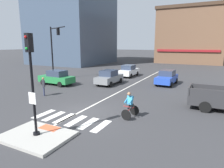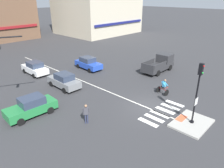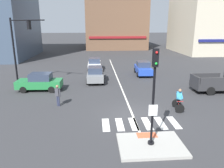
{
  "view_description": "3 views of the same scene",
  "coord_description": "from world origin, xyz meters",
  "px_view_note": "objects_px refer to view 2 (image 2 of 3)",
  "views": [
    {
      "loc": [
        7.29,
        -10.2,
        4.49
      ],
      "look_at": [
        0.83,
        2.71,
        1.55
      ],
      "focal_mm": 31.33,
      "sensor_mm": 36.0,
      "label": 1
    },
    {
      "loc": [
        -14.44,
        -9.02,
        9.38
      ],
      "look_at": [
        -1.38,
        3.42,
        1.69
      ],
      "focal_mm": 33.69,
      "sensor_mm": 36.0,
      "label": 2
    },
    {
      "loc": [
        -2.71,
        -13.43,
        6.02
      ],
      "look_at": [
        -1.38,
        4.05,
        1.12
      ],
      "focal_mm": 34.32,
      "sensor_mm": 36.0,
      "label": 3
    }
  ],
  "objects_px": {
    "pickup_truck_charcoal_cross_right": "(160,64)",
    "cyclist": "(163,86)",
    "car_green_cross_left": "(31,107)",
    "car_blue_eastbound_far": "(88,63)",
    "pedestrian_at_curb_left": "(86,112)",
    "signal_pole": "(198,89)",
    "car_white_westbound_distant": "(35,68)",
    "car_grey_westbound_far": "(64,81)"
  },
  "relations": [
    {
      "from": "car_white_westbound_distant",
      "to": "pickup_truck_charcoal_cross_right",
      "type": "height_order",
      "value": "pickup_truck_charcoal_cross_right"
    },
    {
      "from": "cyclist",
      "to": "pedestrian_at_curb_left",
      "type": "height_order",
      "value": "cyclist"
    },
    {
      "from": "car_green_cross_left",
      "to": "pedestrian_at_curb_left",
      "type": "bearing_deg",
      "value": -60.95
    },
    {
      "from": "pickup_truck_charcoal_cross_right",
      "to": "pedestrian_at_curb_left",
      "type": "distance_m",
      "value": 14.99
    },
    {
      "from": "cyclist",
      "to": "car_blue_eastbound_far",
      "type": "bearing_deg",
      "value": 90.27
    },
    {
      "from": "pickup_truck_charcoal_cross_right",
      "to": "car_white_westbound_distant",
      "type": "bearing_deg",
      "value": 138.11
    },
    {
      "from": "car_blue_eastbound_far",
      "to": "pickup_truck_charcoal_cross_right",
      "type": "relative_size",
      "value": 0.82
    },
    {
      "from": "pickup_truck_charcoal_cross_right",
      "to": "pedestrian_at_curb_left",
      "type": "relative_size",
      "value": 3.06
    },
    {
      "from": "car_green_cross_left",
      "to": "cyclist",
      "type": "height_order",
      "value": "cyclist"
    },
    {
      "from": "car_blue_eastbound_far",
      "to": "cyclist",
      "type": "bearing_deg",
      "value": -89.73
    },
    {
      "from": "car_blue_eastbound_far",
      "to": "cyclist",
      "type": "xyz_separation_m",
      "value": [
        0.05,
        -11.55,
        0.06
      ]
    },
    {
      "from": "signal_pole",
      "to": "pedestrian_at_curb_left",
      "type": "xyz_separation_m",
      "value": [
        -5.63,
        6.06,
        -2.07
      ]
    },
    {
      "from": "car_green_cross_left",
      "to": "car_blue_eastbound_far",
      "type": "bearing_deg",
      "value": 27.32
    },
    {
      "from": "car_grey_westbound_far",
      "to": "cyclist",
      "type": "distance_m",
      "value": 10.52
    },
    {
      "from": "cyclist",
      "to": "signal_pole",
      "type": "bearing_deg",
      "value": -124.96
    },
    {
      "from": "signal_pole",
      "to": "pickup_truck_charcoal_cross_right",
      "type": "xyz_separation_m",
      "value": [
        9.14,
        8.6,
        -2.08
      ]
    },
    {
      "from": "pickup_truck_charcoal_cross_right",
      "to": "cyclist",
      "type": "bearing_deg",
      "value": -145.55
    },
    {
      "from": "signal_pole",
      "to": "car_white_westbound_distant",
      "type": "bearing_deg",
      "value": 98.52
    },
    {
      "from": "car_grey_westbound_far",
      "to": "cyclist",
      "type": "xyz_separation_m",
      "value": [
        5.94,
        -8.68,
        0.06
      ]
    },
    {
      "from": "signal_pole",
      "to": "cyclist",
      "type": "distance_m",
      "value": 5.89
    },
    {
      "from": "signal_pole",
      "to": "car_green_cross_left",
      "type": "bearing_deg",
      "value": 127.79
    },
    {
      "from": "cyclist",
      "to": "pedestrian_at_curb_left",
      "type": "xyz_separation_m",
      "value": [
        -8.77,
        1.57,
        0.11
      ]
    },
    {
      "from": "car_green_cross_left",
      "to": "pickup_truck_charcoal_cross_right",
      "type": "xyz_separation_m",
      "value": [
        17.14,
        -1.71,
        0.17
      ]
    },
    {
      "from": "car_white_westbound_distant",
      "to": "pedestrian_at_curb_left",
      "type": "xyz_separation_m",
      "value": [
        -2.72,
        -13.36,
        0.17
      ]
    },
    {
      "from": "signal_pole",
      "to": "pedestrian_at_curb_left",
      "type": "relative_size",
      "value": 2.89
    },
    {
      "from": "car_grey_westbound_far",
      "to": "car_green_cross_left",
      "type": "height_order",
      "value": "same"
    },
    {
      "from": "car_white_westbound_distant",
      "to": "car_green_cross_left",
      "type": "distance_m",
      "value": 10.42
    },
    {
      "from": "car_grey_westbound_far",
      "to": "cyclist",
      "type": "height_order",
      "value": "cyclist"
    },
    {
      "from": "signal_pole",
      "to": "car_grey_westbound_far",
      "type": "distance_m",
      "value": 13.64
    },
    {
      "from": "car_grey_westbound_far",
      "to": "pickup_truck_charcoal_cross_right",
      "type": "height_order",
      "value": "pickup_truck_charcoal_cross_right"
    },
    {
      "from": "car_blue_eastbound_far",
      "to": "pickup_truck_charcoal_cross_right",
      "type": "xyz_separation_m",
      "value": [
        6.06,
        -7.43,
        0.17
      ]
    },
    {
      "from": "car_white_westbound_distant",
      "to": "pedestrian_at_curb_left",
      "type": "distance_m",
      "value": 13.63
    },
    {
      "from": "pedestrian_at_curb_left",
      "to": "car_blue_eastbound_far",
      "type": "bearing_deg",
      "value": 48.88
    },
    {
      "from": "car_blue_eastbound_far",
      "to": "pickup_truck_charcoal_cross_right",
      "type": "bearing_deg",
      "value": -50.8
    },
    {
      "from": "signal_pole",
      "to": "pickup_truck_charcoal_cross_right",
      "type": "distance_m",
      "value": 12.73
    },
    {
      "from": "car_grey_westbound_far",
      "to": "car_blue_eastbound_far",
      "type": "relative_size",
      "value": 0.98
    },
    {
      "from": "car_white_westbound_distant",
      "to": "car_grey_westbound_far",
      "type": "relative_size",
      "value": 1.0
    },
    {
      "from": "pickup_truck_charcoal_cross_right",
      "to": "car_blue_eastbound_far",
      "type": "bearing_deg",
      "value": 129.2
    },
    {
      "from": "signal_pole",
      "to": "car_white_westbound_distant",
      "type": "relative_size",
      "value": 1.17
    },
    {
      "from": "car_grey_westbound_far",
      "to": "car_blue_eastbound_far",
      "type": "distance_m",
      "value": 6.55
    },
    {
      "from": "car_white_westbound_distant",
      "to": "car_grey_westbound_far",
      "type": "distance_m",
      "value": 6.25
    },
    {
      "from": "cyclist",
      "to": "car_green_cross_left",
      "type": "bearing_deg",
      "value": 152.35
    }
  ]
}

